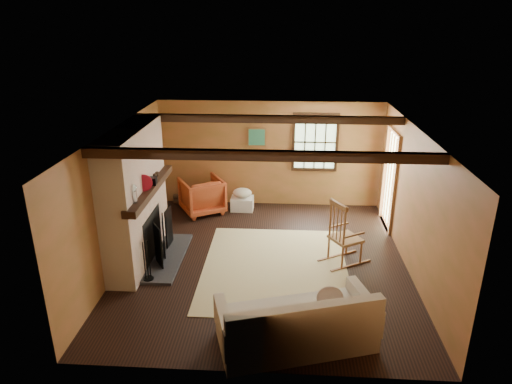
# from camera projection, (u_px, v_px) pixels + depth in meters

# --- Properties ---
(ground) EXTENTS (5.50, 5.50, 0.00)m
(ground) POSITION_uv_depth(u_px,v_px,m) (264.00, 261.00, 8.18)
(ground) COLOR black
(ground) RESTS_ON ground
(room_envelope) EXTENTS (5.02, 5.52, 2.44)m
(room_envelope) POSITION_uv_depth(u_px,v_px,m) (278.00, 171.00, 7.83)
(room_envelope) COLOR #B0623E
(room_envelope) RESTS_ON ground
(fireplace) EXTENTS (1.02, 2.30, 2.40)m
(fireplace) POSITION_uv_depth(u_px,v_px,m) (137.00, 202.00, 7.92)
(fireplace) COLOR #A95A41
(fireplace) RESTS_ON ground
(rug) EXTENTS (2.50, 3.00, 0.01)m
(rug) POSITION_uv_depth(u_px,v_px,m) (275.00, 267.00, 7.99)
(rug) COLOR tan
(rug) RESTS_ON ground
(rocking_chair) EXTENTS (0.96, 0.82, 1.18)m
(rocking_chair) POSITION_uv_depth(u_px,v_px,m) (344.00, 237.00, 7.99)
(rocking_chair) COLOR #A3784F
(rocking_chair) RESTS_ON ground
(sofa) EXTENTS (2.24, 1.46, 0.83)m
(sofa) POSITION_uv_depth(u_px,v_px,m) (298.00, 326.00, 5.99)
(sofa) COLOR beige
(sofa) RESTS_ON ground
(firewood_pile) EXTENTS (0.66, 0.12, 0.24)m
(firewood_pile) POSITION_uv_depth(u_px,v_px,m) (188.00, 199.00, 10.68)
(firewood_pile) COLOR #513022
(firewood_pile) RESTS_ON ground
(laundry_basket) EXTENTS (0.51, 0.39, 0.30)m
(laundry_basket) POSITION_uv_depth(u_px,v_px,m) (242.00, 203.00, 10.34)
(laundry_basket) COLOR white
(laundry_basket) RESTS_ON ground
(basket_pillow) EXTENTS (0.53, 0.48, 0.22)m
(basket_pillow) POSITION_uv_depth(u_px,v_px,m) (242.00, 193.00, 10.25)
(basket_pillow) COLOR beige
(basket_pillow) RESTS_ON laundry_basket
(armchair) EXTENTS (1.17, 1.18, 0.80)m
(armchair) POSITION_uv_depth(u_px,v_px,m) (202.00, 196.00, 10.12)
(armchair) COLOR #BF6026
(armchair) RESTS_ON ground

